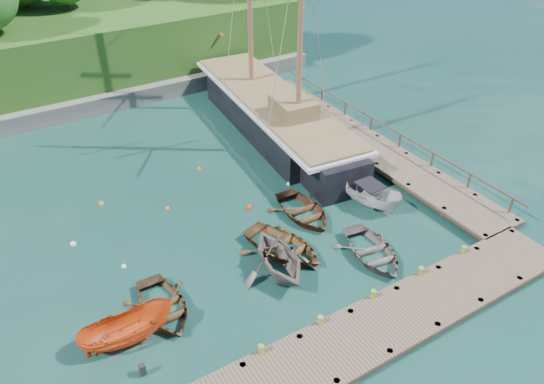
{
  "coord_description": "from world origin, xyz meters",
  "views": [
    {
      "loc": [
        -11.19,
        -17.62,
        18.3
      ],
      "look_at": [
        1.54,
        3.04,
        2.0
      ],
      "focal_mm": 35.0,
      "sensor_mm": 36.0,
      "label": 1
    }
  ],
  "objects": [
    {
      "name": "rowboat_3",
      "position": [
        4.36,
        -2.39,
        0.0
      ],
      "size": [
        3.84,
        4.88,
        0.92
      ],
      "primitive_type": "imported",
      "rotation": [
        0.0,
        0.0,
        -0.16
      ],
      "color": "#665B54",
      "rests_on": "ground"
    },
    {
      "name": "bollard_2",
      "position": [
        2.0,
        -5.1,
        0.0
      ],
      "size": [
        0.26,
        0.26,
        0.45
      ],
      "primitive_type": "cylinder",
      "color": "olive",
      "rests_on": "ground"
    },
    {
      "name": "mooring_buoy_6",
      "position": [
        -8.71,
        6.87,
        0.0
      ],
      "size": [
        0.35,
        0.35,
        0.35
      ],
      "primitive_type": "sphere",
      "color": "silver",
      "rests_on": "ground"
    },
    {
      "name": "motorboat_orange",
      "position": [
        -8.33,
        -1.1,
        0.0
      ],
      "size": [
        4.28,
        1.78,
        1.63
      ],
      "primitive_type": "imported",
      "rotation": [
        0.0,
        0.0,
        1.52
      ],
      "color": "#DF4D15",
      "rests_on": "ground"
    },
    {
      "name": "mooring_buoy_1",
      "position": [
        -3.1,
        7.29,
        0.0
      ],
      "size": [
        0.28,
        0.28,
        0.28
      ],
      "primitive_type": "sphere",
      "color": "orange",
      "rests_on": "ground"
    },
    {
      "name": "bollard_1",
      "position": [
        -1.0,
        -5.1,
        0.0
      ],
      "size": [
        0.26,
        0.26,
        0.45
      ],
      "primitive_type": "cylinder",
      "color": "olive",
      "rests_on": "ground"
    },
    {
      "name": "dock_near",
      "position": [
        2.0,
        -6.5,
        0.43
      ],
      "size": [
        20.0,
        3.2,
        1.1
      ],
      "color": "#49382D",
      "rests_on": "ground"
    },
    {
      "name": "rowboat_2",
      "position": [
        0.61,
        0.4,
        0.0
      ],
      "size": [
        4.68,
        5.54,
        0.98
      ],
      "primitive_type": "imported",
      "rotation": [
        0.0,
        0.0,
        0.32
      ],
      "color": "brown",
      "rests_on": "ground"
    },
    {
      "name": "rowboat_0",
      "position": [
        -6.4,
        -0.28,
        0.0
      ],
      "size": [
        3.11,
        4.3,
        0.88
      ],
      "primitive_type": "imported",
      "rotation": [
        0.0,
        0.0,
        -0.02
      ],
      "color": "#4E3720",
      "rests_on": "ground"
    },
    {
      "name": "dock_east",
      "position": [
        11.5,
        7.0,
        0.43
      ],
      "size": [
        3.2,
        24.0,
        1.1
      ],
      "color": "#49382D",
      "rests_on": "ground"
    },
    {
      "name": "ground",
      "position": [
        0.0,
        0.0,
        0.0
      ],
      "size": [
        160.0,
        160.0,
        0.0
      ],
      "primitive_type": "plane",
      "color": "#14342B",
      "rests_on": "ground"
    },
    {
      "name": "schooner",
      "position": [
        7.59,
        12.7,
        1.09
      ],
      "size": [
        6.86,
        27.07,
        19.76
      ],
      "rotation": [
        0.0,
        0.0,
        -0.1
      ],
      "color": "black",
      "rests_on": "ground"
    },
    {
      "name": "rowboat_4",
      "position": [
        3.32,
        2.5,
        0.0
      ],
      "size": [
        3.22,
        4.47,
        0.92
      ],
      "primitive_type": "imported",
      "rotation": [
        0.0,
        0.0,
        -0.01
      ],
      "color": "#4D2E19",
      "rests_on": "ground"
    },
    {
      "name": "mooring_buoy_5",
      "position": [
        0.4,
        10.39,
        0.0
      ],
      "size": [
        0.3,
        0.3,
        0.3
      ],
      "primitive_type": "sphere",
      "color": "#D45917",
      "rests_on": "ground"
    },
    {
      "name": "rowboat_1",
      "position": [
        -0.44,
        -0.78,
        0.0
      ],
      "size": [
        4.36,
        4.89,
        2.35
      ],
      "primitive_type": "imported",
      "rotation": [
        0.0,
        0.0,
        -0.12
      ],
      "color": "#6A615A",
      "rests_on": "ground"
    },
    {
      "name": "cabin_boat_white",
      "position": [
        7.29,
        1.4,
        0.0
      ],
      "size": [
        2.62,
        4.55,
        1.65
      ],
      "primitive_type": "imported",
      "rotation": [
        0.0,
        0.0,
        0.25
      ],
      "color": "beige",
      "rests_on": "ground"
    },
    {
      "name": "bollard_4",
      "position": [
        8.0,
        -5.1,
        0.0
      ],
      "size": [
        0.26,
        0.26,
        0.45
      ],
      "primitive_type": "cylinder",
      "color": "olive",
      "rests_on": "ground"
    },
    {
      "name": "mooring_buoy_4",
      "position": [
        -6.32,
        9.82,
        0.0
      ],
      "size": [
        0.36,
        0.36,
        0.36
      ],
      "primitive_type": "sphere",
      "color": "orange",
      "rests_on": "ground"
    },
    {
      "name": "mooring_buoy_3",
      "position": [
        4.47,
        5.75,
        0.0
      ],
      "size": [
        0.3,
        0.3,
        0.3
      ],
      "primitive_type": "sphere",
      "color": "white",
      "rests_on": "ground"
    },
    {
      "name": "mooring_buoy_2",
      "position": [
        1.05,
        4.84,
        0.0
      ],
      "size": [
        0.37,
        0.37,
        0.37
      ],
      "primitive_type": "sphere",
      "color": "#F52804",
      "rests_on": "ground"
    },
    {
      "name": "bollard_3",
      "position": [
        5.0,
        -5.1,
        0.0
      ],
      "size": [
        0.26,
        0.26,
        0.45
      ],
      "primitive_type": "cylinder",
      "color": "olive",
      "rests_on": "ground"
    },
    {
      "name": "bollard_0",
      "position": [
        -4.0,
        -5.1,
        0.0
      ],
      "size": [
        0.26,
        0.26,
        0.45
      ],
      "primitive_type": "cylinder",
      "color": "olive",
      "rests_on": "ground"
    },
    {
      "name": "mooring_buoy_0",
      "position": [
        -6.97,
        3.7,
        0.0
      ],
      "size": [
        0.28,
        0.28,
        0.28
      ],
      "primitive_type": "sphere",
      "color": "white",
      "rests_on": "ground"
    }
  ]
}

